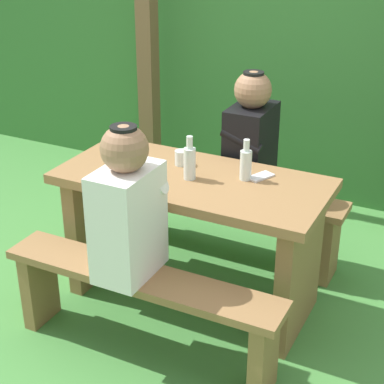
{
  "coord_description": "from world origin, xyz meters",
  "views": [
    {
      "loc": [
        1.31,
        -2.61,
        2.04
      ],
      "look_at": [
        0.0,
        0.0,
        0.66
      ],
      "focal_mm": 58.32,
      "sensor_mm": 36.0,
      "label": 1
    }
  ],
  "objects_px": {
    "picnic_table": "(192,218)",
    "bottle_left": "(246,163)",
    "bench_far": "(231,207)",
    "cell_phone": "(261,176)",
    "drinking_glass": "(181,158)",
    "bench_near": "(141,298)",
    "person_black_coat": "(251,138)",
    "bottle_right": "(190,162)",
    "person_white_shirt": "(128,208)"
  },
  "relations": [
    {
      "from": "bench_far",
      "to": "bottle_left",
      "type": "relative_size",
      "value": 6.53
    },
    {
      "from": "person_white_shirt",
      "to": "drinking_glass",
      "type": "distance_m",
      "value": 0.65
    },
    {
      "from": "bench_near",
      "to": "bench_far",
      "type": "distance_m",
      "value": 1.07
    },
    {
      "from": "bottle_left",
      "to": "drinking_glass",
      "type": "bearing_deg",
      "value": 176.46
    },
    {
      "from": "person_white_shirt",
      "to": "cell_phone",
      "type": "distance_m",
      "value": 0.78
    },
    {
      "from": "bench_near",
      "to": "cell_phone",
      "type": "height_order",
      "value": "cell_phone"
    },
    {
      "from": "drinking_glass",
      "to": "person_black_coat",
      "type": "bearing_deg",
      "value": 61.1
    },
    {
      "from": "picnic_table",
      "to": "drinking_glass",
      "type": "xyz_separation_m",
      "value": [
        -0.12,
        0.12,
        0.28
      ]
    },
    {
      "from": "person_black_coat",
      "to": "bench_far",
      "type": "bearing_deg",
      "value": 178.25
    },
    {
      "from": "bench_near",
      "to": "bottle_left",
      "type": "distance_m",
      "value": 0.84
    },
    {
      "from": "bench_near",
      "to": "bottle_left",
      "type": "height_order",
      "value": "bottle_left"
    },
    {
      "from": "bench_far",
      "to": "bottle_right",
      "type": "height_order",
      "value": "bottle_right"
    },
    {
      "from": "picnic_table",
      "to": "bottle_right",
      "type": "height_order",
      "value": "bottle_right"
    },
    {
      "from": "person_black_coat",
      "to": "cell_phone",
      "type": "height_order",
      "value": "person_black_coat"
    },
    {
      "from": "drinking_glass",
      "to": "cell_phone",
      "type": "distance_m",
      "value": 0.44
    },
    {
      "from": "picnic_table",
      "to": "drinking_glass",
      "type": "height_order",
      "value": "drinking_glass"
    },
    {
      "from": "person_black_coat",
      "to": "drinking_glass",
      "type": "height_order",
      "value": "person_black_coat"
    },
    {
      "from": "picnic_table",
      "to": "person_black_coat",
      "type": "bearing_deg",
      "value": 78.51
    },
    {
      "from": "person_black_coat",
      "to": "bottle_right",
      "type": "height_order",
      "value": "person_black_coat"
    },
    {
      "from": "person_white_shirt",
      "to": "person_black_coat",
      "type": "xyz_separation_m",
      "value": [
        0.16,
        1.06,
        0.0
      ]
    },
    {
      "from": "person_white_shirt",
      "to": "cell_phone",
      "type": "height_order",
      "value": "person_white_shirt"
    },
    {
      "from": "bench_near",
      "to": "bottle_right",
      "type": "height_order",
      "value": "bottle_right"
    },
    {
      "from": "bench_far",
      "to": "person_white_shirt",
      "type": "relative_size",
      "value": 1.95
    },
    {
      "from": "drinking_glass",
      "to": "bottle_left",
      "type": "relative_size",
      "value": 0.37
    },
    {
      "from": "picnic_table",
      "to": "bottle_right",
      "type": "distance_m",
      "value": 0.33
    },
    {
      "from": "bench_near",
      "to": "drinking_glass",
      "type": "distance_m",
      "value": 0.8
    },
    {
      "from": "bench_near",
      "to": "bench_far",
      "type": "relative_size",
      "value": 1.0
    },
    {
      "from": "person_white_shirt",
      "to": "person_black_coat",
      "type": "bearing_deg",
      "value": 81.43
    },
    {
      "from": "person_white_shirt",
      "to": "bench_near",
      "type": "bearing_deg",
      "value": -3.64
    },
    {
      "from": "drinking_glass",
      "to": "bottle_right",
      "type": "xyz_separation_m",
      "value": [
        0.12,
        -0.14,
        0.05
      ]
    },
    {
      "from": "bench_near",
      "to": "picnic_table",
      "type": "bearing_deg",
      "value": 90.0
    },
    {
      "from": "bench_far",
      "to": "cell_phone",
      "type": "xyz_separation_m",
      "value": [
        0.32,
        -0.39,
        0.42
      ]
    },
    {
      "from": "bottle_left",
      "to": "bench_near",
      "type": "bearing_deg",
      "value": -112.2
    },
    {
      "from": "bottle_right",
      "to": "cell_phone",
      "type": "bearing_deg",
      "value": 28.81
    },
    {
      "from": "person_white_shirt",
      "to": "bench_far",
      "type": "bearing_deg",
      "value": 87.2
    },
    {
      "from": "cell_phone",
      "to": "person_white_shirt",
      "type": "bearing_deg",
      "value": -94.04
    },
    {
      "from": "bottle_right",
      "to": "cell_phone",
      "type": "xyz_separation_m",
      "value": [
        0.32,
        0.17,
        -0.09
      ]
    },
    {
      "from": "bottle_left",
      "to": "bottle_right",
      "type": "xyz_separation_m",
      "value": [
        -0.26,
        -0.12,
        0.01
      ]
    },
    {
      "from": "bench_far",
      "to": "cell_phone",
      "type": "distance_m",
      "value": 0.65
    },
    {
      "from": "person_white_shirt",
      "to": "person_black_coat",
      "type": "height_order",
      "value": "same"
    },
    {
      "from": "bench_near",
      "to": "drinking_glass",
      "type": "bearing_deg",
      "value": 100.6
    },
    {
      "from": "picnic_table",
      "to": "bottle_left",
      "type": "bearing_deg",
      "value": 19.77
    },
    {
      "from": "bench_far",
      "to": "cell_phone",
      "type": "height_order",
      "value": "cell_phone"
    },
    {
      "from": "bottle_right",
      "to": "person_white_shirt",
      "type": "bearing_deg",
      "value": -95.93
    },
    {
      "from": "picnic_table",
      "to": "bottle_right",
      "type": "xyz_separation_m",
      "value": [
        0.0,
        -0.03,
        0.33
      ]
    },
    {
      "from": "person_black_coat",
      "to": "bottle_right",
      "type": "xyz_separation_m",
      "value": [
        -0.11,
        -0.56,
        0.04
      ]
    },
    {
      "from": "picnic_table",
      "to": "bottle_left",
      "type": "xyz_separation_m",
      "value": [
        0.26,
        0.09,
        0.33
      ]
    },
    {
      "from": "person_white_shirt",
      "to": "drinking_glass",
      "type": "bearing_deg",
      "value": 96.14
    },
    {
      "from": "drinking_glass",
      "to": "cell_phone",
      "type": "xyz_separation_m",
      "value": [
        0.44,
        0.03,
        -0.04
      ]
    },
    {
      "from": "picnic_table",
      "to": "bench_near",
      "type": "distance_m",
      "value": 0.56
    }
  ]
}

